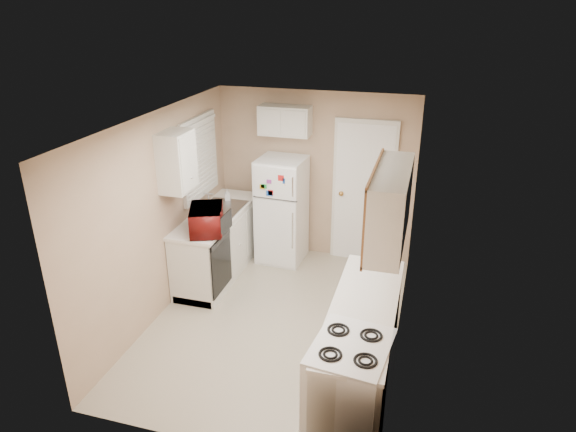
# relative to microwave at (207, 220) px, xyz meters

# --- Properties ---
(floor) EXTENTS (3.80, 3.80, 0.00)m
(floor) POSITION_rel_microwave_xyz_m (0.98, -0.33, -1.05)
(floor) COLOR beige
(floor) RESTS_ON ground
(ceiling) EXTENTS (3.80, 3.80, 0.00)m
(ceiling) POSITION_rel_microwave_xyz_m (0.98, -0.33, 1.35)
(ceiling) COLOR white
(ceiling) RESTS_ON floor
(wall_left) EXTENTS (3.80, 3.80, 0.00)m
(wall_left) POSITION_rel_microwave_xyz_m (-0.42, -0.33, 0.15)
(wall_left) COLOR tan
(wall_left) RESTS_ON floor
(wall_right) EXTENTS (3.80, 3.80, 0.00)m
(wall_right) POSITION_rel_microwave_xyz_m (2.38, -0.33, 0.15)
(wall_right) COLOR tan
(wall_right) RESTS_ON floor
(wall_back) EXTENTS (2.80, 2.80, 0.00)m
(wall_back) POSITION_rel_microwave_xyz_m (0.98, 1.57, 0.15)
(wall_back) COLOR tan
(wall_back) RESTS_ON floor
(wall_front) EXTENTS (2.80, 2.80, 0.00)m
(wall_front) POSITION_rel_microwave_xyz_m (0.98, -2.23, 0.15)
(wall_front) COLOR tan
(wall_front) RESTS_ON floor
(left_counter) EXTENTS (0.60, 1.80, 0.90)m
(left_counter) POSITION_rel_microwave_xyz_m (-0.12, 0.57, -0.60)
(left_counter) COLOR silver
(left_counter) RESTS_ON floor
(dishwasher) EXTENTS (0.03, 0.58, 0.72)m
(dishwasher) POSITION_rel_microwave_xyz_m (0.17, -0.03, -0.56)
(dishwasher) COLOR black
(dishwasher) RESTS_ON floor
(sink) EXTENTS (0.54, 0.74, 0.16)m
(sink) POSITION_rel_microwave_xyz_m (-0.12, 0.72, -0.19)
(sink) COLOR gray
(sink) RESTS_ON left_counter
(microwave) EXTENTS (0.64, 0.50, 0.38)m
(microwave) POSITION_rel_microwave_xyz_m (0.00, 0.00, 0.00)
(microwave) COLOR maroon
(microwave) RESTS_ON left_counter
(soap_bottle) EXTENTS (0.10, 0.10, 0.17)m
(soap_bottle) POSITION_rel_microwave_xyz_m (-0.16, 1.04, -0.05)
(soap_bottle) COLOR white
(soap_bottle) RESTS_ON left_counter
(window_blinds) EXTENTS (0.10, 0.98, 1.08)m
(window_blinds) POSITION_rel_microwave_xyz_m (-0.38, 0.72, 0.55)
(window_blinds) COLOR silver
(window_blinds) RESTS_ON wall_left
(upper_cabinet_left) EXTENTS (0.30, 0.45, 0.70)m
(upper_cabinet_left) POSITION_rel_microwave_xyz_m (-0.27, -0.11, 0.75)
(upper_cabinet_left) COLOR silver
(upper_cabinet_left) RESTS_ON wall_left
(refrigerator) EXTENTS (0.66, 0.64, 1.52)m
(refrigerator) POSITION_rel_microwave_xyz_m (0.59, 1.22, -0.29)
(refrigerator) COLOR white
(refrigerator) RESTS_ON floor
(cabinet_over_fridge) EXTENTS (0.70, 0.30, 0.40)m
(cabinet_over_fridge) POSITION_rel_microwave_xyz_m (0.58, 1.42, 0.95)
(cabinet_over_fridge) COLOR silver
(cabinet_over_fridge) RESTS_ON wall_back
(interior_door) EXTENTS (0.86, 0.06, 2.08)m
(interior_door) POSITION_rel_microwave_xyz_m (1.68, 1.53, -0.03)
(interior_door) COLOR white
(interior_door) RESTS_ON floor
(right_counter) EXTENTS (0.60, 2.00, 0.90)m
(right_counter) POSITION_rel_microwave_xyz_m (2.08, -1.13, -0.60)
(right_counter) COLOR silver
(right_counter) RESTS_ON floor
(stove) EXTENTS (0.70, 0.82, 0.91)m
(stove) POSITION_rel_microwave_xyz_m (2.07, -1.75, -0.59)
(stove) COLOR white
(stove) RESTS_ON floor
(upper_cabinet_right) EXTENTS (0.30, 1.20, 0.70)m
(upper_cabinet_right) POSITION_rel_microwave_xyz_m (2.23, -0.83, 0.75)
(upper_cabinet_right) COLOR silver
(upper_cabinet_right) RESTS_ON wall_right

